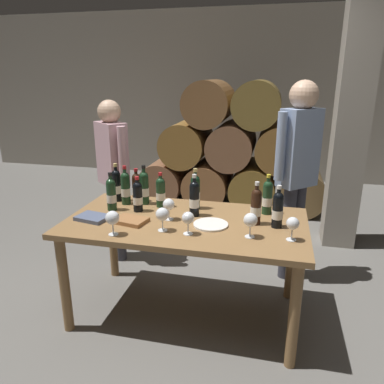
{
  "coord_description": "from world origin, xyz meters",
  "views": [
    {
      "loc": [
        0.6,
        -2.36,
        1.75
      ],
      "look_at": [
        0.0,
        0.2,
        0.91
      ],
      "focal_mm": 34.46,
      "sensor_mm": 36.0,
      "label": 1
    }
  ],
  "objects_px": {
    "wine_bottle_4": "(194,198)",
    "wine_glass_3": "(293,224)",
    "wine_bottle_10": "(144,187)",
    "wine_glass_2": "(188,218)",
    "wine_glass_4": "(162,215)",
    "wine_bottle_9": "(256,206)",
    "wine_glass_1": "(112,218)",
    "leather_ledger": "(93,218)",
    "wine_bottle_3": "(126,188)",
    "taster_seated_left": "(113,168)",
    "wine_bottle_1": "(138,196)",
    "wine_bottle_7": "(137,187)",
    "wine_bottle_8": "(161,192)",
    "wine_bottle_2": "(195,192)",
    "wine_bottle_11": "(267,197)",
    "wine_glass_5": "(169,205)",
    "wine_glass_0": "(250,220)",
    "serving_plate": "(211,225)",
    "wine_bottle_5": "(116,185)",
    "sommelier_presenting": "(298,164)",
    "tasting_notebook": "(131,220)",
    "dining_table": "(186,232)",
    "wine_bottle_0": "(278,209)"
  },
  "relations": [
    {
      "from": "wine_bottle_9",
      "to": "sommelier_presenting",
      "type": "relative_size",
      "value": 0.18
    },
    {
      "from": "wine_glass_4",
      "to": "wine_bottle_5",
      "type": "bearing_deg",
      "value": 137.55
    },
    {
      "from": "wine_glass_2",
      "to": "sommelier_presenting",
      "type": "relative_size",
      "value": 0.09
    },
    {
      "from": "wine_bottle_7",
      "to": "wine_bottle_3",
      "type": "bearing_deg",
      "value": -125.89
    },
    {
      "from": "wine_bottle_3",
      "to": "wine_bottle_9",
      "type": "xyz_separation_m",
      "value": [
        1.04,
        -0.19,
        -0.0
      ]
    },
    {
      "from": "dining_table",
      "to": "wine_glass_4",
      "type": "xyz_separation_m",
      "value": [
        -0.1,
        -0.21,
        0.2
      ]
    },
    {
      "from": "wine_bottle_5",
      "to": "taster_seated_left",
      "type": "bearing_deg",
      "value": 117.82
    },
    {
      "from": "wine_bottle_4",
      "to": "wine_glass_3",
      "type": "bearing_deg",
      "value": -21.94
    },
    {
      "from": "wine_bottle_7",
      "to": "wine_bottle_11",
      "type": "xyz_separation_m",
      "value": [
        1.05,
        -0.05,
        0.01
      ]
    },
    {
      "from": "wine_bottle_5",
      "to": "wine_glass_4",
      "type": "relative_size",
      "value": 1.94
    },
    {
      "from": "wine_bottle_1",
      "to": "wine_bottle_9",
      "type": "height_order",
      "value": "wine_bottle_9"
    },
    {
      "from": "wine_bottle_3",
      "to": "wine_glass_5",
      "type": "bearing_deg",
      "value": -29.98
    },
    {
      "from": "wine_glass_3",
      "to": "serving_plate",
      "type": "height_order",
      "value": "wine_glass_3"
    },
    {
      "from": "wine_bottle_11",
      "to": "wine_glass_2",
      "type": "relative_size",
      "value": 1.96
    },
    {
      "from": "wine_glass_0",
      "to": "wine_glass_3",
      "type": "height_order",
      "value": "wine_glass_0"
    },
    {
      "from": "wine_glass_2",
      "to": "wine_bottle_2",
      "type": "bearing_deg",
      "value": 97.29
    },
    {
      "from": "wine_bottle_4",
      "to": "tasting_notebook",
      "type": "xyz_separation_m",
      "value": [
        -0.41,
        -0.23,
        -0.12
      ]
    },
    {
      "from": "wine_bottle_11",
      "to": "wine_glass_2",
      "type": "xyz_separation_m",
      "value": [
        -0.48,
        -0.5,
        -0.02
      ]
    },
    {
      "from": "wine_bottle_2",
      "to": "tasting_notebook",
      "type": "xyz_separation_m",
      "value": [
        -0.38,
        -0.38,
        -0.12
      ]
    },
    {
      "from": "wine_bottle_7",
      "to": "wine_bottle_11",
      "type": "distance_m",
      "value": 1.05
    },
    {
      "from": "wine_bottle_7",
      "to": "wine_glass_4",
      "type": "distance_m",
      "value": 0.66
    },
    {
      "from": "wine_bottle_7",
      "to": "wine_bottle_11",
      "type": "relative_size",
      "value": 0.91
    },
    {
      "from": "dining_table",
      "to": "wine_bottle_0",
      "type": "xyz_separation_m",
      "value": [
        0.63,
        0.02,
        0.22
      ]
    },
    {
      "from": "serving_plate",
      "to": "taster_seated_left",
      "type": "bearing_deg",
      "value": 144.23
    },
    {
      "from": "wine_bottle_0",
      "to": "wine_bottle_5",
      "type": "bearing_deg",
      "value": 168.3
    },
    {
      "from": "wine_bottle_2",
      "to": "wine_bottle_5",
      "type": "bearing_deg",
      "value": 177.31
    },
    {
      "from": "wine_glass_2",
      "to": "sommelier_presenting",
      "type": "distance_m",
      "value": 1.22
    },
    {
      "from": "wine_bottle_11",
      "to": "wine_bottle_4",
      "type": "bearing_deg",
      "value": -162.57
    },
    {
      "from": "taster_seated_left",
      "to": "serving_plate",
      "type": "bearing_deg",
      "value": -35.77
    },
    {
      "from": "wine_bottle_5",
      "to": "serving_plate",
      "type": "xyz_separation_m",
      "value": [
        0.85,
        -0.34,
        -0.13
      ]
    },
    {
      "from": "wine_glass_1",
      "to": "leather_ledger",
      "type": "xyz_separation_m",
      "value": [
        -0.26,
        0.21,
        -0.1
      ]
    },
    {
      "from": "taster_seated_left",
      "to": "wine_glass_1",
      "type": "bearing_deg",
      "value": -65.56
    },
    {
      "from": "wine_glass_3",
      "to": "leather_ledger",
      "type": "distance_m",
      "value": 1.38
    },
    {
      "from": "wine_bottle_10",
      "to": "wine_glass_2",
      "type": "distance_m",
      "value": 0.69
    },
    {
      "from": "wine_bottle_8",
      "to": "wine_glass_3",
      "type": "distance_m",
      "value": 1.07
    },
    {
      "from": "wine_glass_4",
      "to": "wine_bottle_9",
      "type": "bearing_deg",
      "value": 23.79
    },
    {
      "from": "wine_glass_2",
      "to": "wine_glass_5",
      "type": "bearing_deg",
      "value": 132.09
    },
    {
      "from": "wine_bottle_7",
      "to": "wine_bottle_8",
      "type": "bearing_deg",
      "value": -19.48
    },
    {
      "from": "wine_bottle_5",
      "to": "wine_glass_5",
      "type": "xyz_separation_m",
      "value": [
        0.53,
        -0.3,
        -0.02
      ]
    },
    {
      "from": "wine_glass_2",
      "to": "serving_plate",
      "type": "height_order",
      "value": "wine_glass_2"
    },
    {
      "from": "wine_bottle_3",
      "to": "wine_glass_2",
      "type": "relative_size",
      "value": 2.03
    },
    {
      "from": "wine_bottle_1",
      "to": "leather_ledger",
      "type": "distance_m",
      "value": 0.36
    },
    {
      "from": "wine_bottle_1",
      "to": "tasting_notebook",
      "type": "distance_m",
      "value": 0.25
    },
    {
      "from": "wine_bottle_5",
      "to": "wine_glass_4",
      "type": "xyz_separation_m",
      "value": [
        0.55,
        -0.5,
        -0.02
      ]
    },
    {
      "from": "wine_bottle_2",
      "to": "wine_bottle_9",
      "type": "relative_size",
      "value": 1.04
    },
    {
      "from": "wine_glass_5",
      "to": "wine_bottle_11",
      "type": "bearing_deg",
      "value": 22.74
    },
    {
      "from": "wine_bottle_11",
      "to": "wine_glass_0",
      "type": "distance_m",
      "value": 0.46
    },
    {
      "from": "wine_bottle_5",
      "to": "leather_ledger",
      "type": "relative_size",
      "value": 1.42
    },
    {
      "from": "wine_bottle_3",
      "to": "wine_bottle_4",
      "type": "height_order",
      "value": "same"
    },
    {
      "from": "taster_seated_left",
      "to": "wine_bottle_9",
      "type": "bearing_deg",
      "value": -26.19
    }
  ]
}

